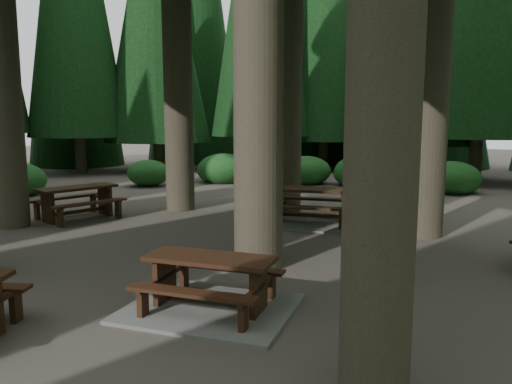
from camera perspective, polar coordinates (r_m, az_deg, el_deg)
The scene contains 5 objects.
ground at distance 9.12m, azimuth -4.63°, elevation -7.87°, with size 80.00×80.00×0.00m, color #534B43.
picnic_table_a at distance 6.82m, azimuth -5.25°, elevation -11.34°, with size 2.60×2.34×0.74m.
picnic_table_b at distance 13.54m, azimuth -19.74°, elevation -0.59°, with size 1.83×2.14×0.84m.
picnic_table_c at distance 12.33m, azimuth 6.31°, elevation -2.15°, with size 3.13×2.86×0.87m.
shrub_ring at distance 9.19m, azimuth 1.75°, elevation -5.14°, with size 23.86×24.64×1.49m.
Camera 1 is at (5.62, -6.72, 2.54)m, focal length 35.00 mm.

